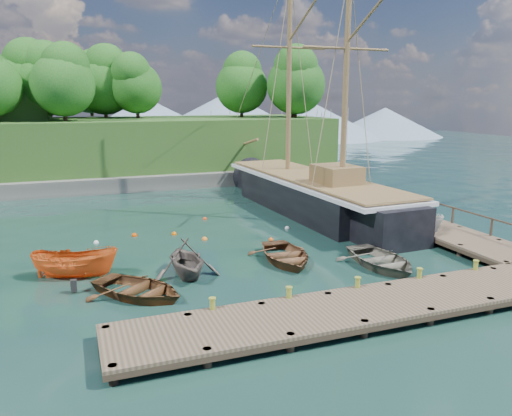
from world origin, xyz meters
The scene contains 25 objects.
ground centered at (0.00, 0.00, 0.00)m, with size 160.00×160.00×0.00m, color #15322F.
dock_near centered at (2.00, -6.50, 0.43)m, with size 20.00×3.20×1.10m.
dock_east centered at (11.50, 7.00, 0.43)m, with size 3.20×24.00×1.10m.
bollard_0 centered at (-4.00, -5.10, 0.00)m, with size 0.26×0.26×0.45m, color olive.
bollard_1 centered at (-1.00, -5.10, 0.00)m, with size 0.26×0.26×0.45m, color olive.
bollard_2 centered at (2.00, -5.10, 0.00)m, with size 0.26×0.26×0.45m, color olive.
bollard_3 centered at (5.00, -5.10, 0.00)m, with size 0.26×0.26×0.45m, color olive.
bollard_4 centered at (8.00, -5.10, 0.00)m, with size 0.26×0.26×0.45m, color olive.
rowboat_0 centered at (-6.16, -1.48, 0.00)m, with size 3.09×4.32×0.90m, color #54331A.
rowboat_1 centered at (-3.76, 0.23, 0.00)m, with size 3.07×3.56×1.88m, color #60554E.
rowboat_2 centered at (1.33, 0.52, 0.00)m, with size 3.20×4.47×0.93m, color brown.
rowboat_3 centered at (5.35, -1.85, 0.00)m, with size 3.27×4.58×0.95m, color #635F52.
motorboat_orange centered at (-8.55, 1.80, 0.00)m, with size 1.48×3.94×1.52m, color orange.
cabin_boat_white centered at (10.00, 2.39, 0.00)m, with size 1.72×4.57×1.77m, color white.
schooner centered at (7.61, 10.10, 1.10)m, with size 5.80×27.25×19.92m.
mooring_buoy_0 centered at (-7.60, 2.66, 0.00)m, with size 0.34×0.34×0.34m, color white.
mooring_buoy_1 centered at (-2.89, 7.46, 0.00)m, with size 0.32×0.32×0.32m, color #D35A00.
mooring_buoy_2 centered at (-1.46, 5.73, 0.00)m, with size 0.34×0.34×0.34m, color orange.
mooring_buoy_3 centered at (4.03, 6.36, 0.00)m, with size 0.30×0.30×0.30m, color silver.
mooring_buoy_4 centered at (-5.15, 7.98, 0.00)m, with size 0.34×0.34×0.34m, color #CF4200.
mooring_buoy_5 centered at (-0.17, 10.55, 0.00)m, with size 0.29×0.29×0.29m, color red.
mooring_buoy_6 centered at (-7.37, 7.22, 0.00)m, with size 0.29×0.29×0.29m, color white.
mooring_buoy_7 centered at (2.11, 4.32, 0.00)m, with size 0.27×0.27×0.27m, color #FA560D.
headland centered at (-12.88, 31.36, 5.54)m, with size 51.00×19.31×12.90m.
distant_ridge centered at (4.30, 70.00, 4.35)m, with size 117.00×40.00×10.00m.
Camera 1 is at (-8.37, -21.26, 8.02)m, focal length 35.00 mm.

